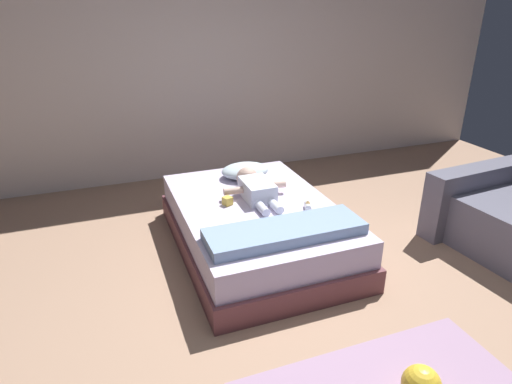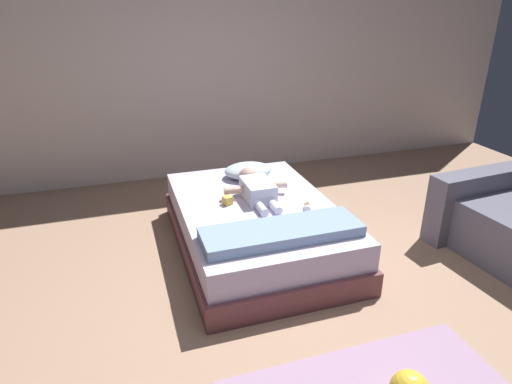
% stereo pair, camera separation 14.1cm
% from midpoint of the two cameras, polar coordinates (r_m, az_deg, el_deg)
% --- Properties ---
extents(ground_plane, '(8.00, 8.00, 0.00)m').
position_cam_midpoint_polar(ground_plane, '(2.73, 4.30, -19.12)').
color(ground_plane, '#A27E65').
extents(wall_behind_bed, '(8.00, 0.12, 2.53)m').
position_cam_midpoint_polar(wall_behind_bed, '(4.92, -10.54, 16.35)').
color(wall_behind_bed, silver).
rests_on(wall_behind_bed, ground_plane).
extents(bed, '(1.21, 1.79, 0.39)m').
position_cam_midpoint_polar(bed, '(3.53, -1.15, -4.49)').
color(bed, brown).
rests_on(bed, ground_plane).
extents(pillow, '(0.43, 0.33, 0.12)m').
position_cam_midpoint_polar(pillow, '(3.94, -2.45, 2.78)').
color(pillow, silver).
rests_on(pillow, bed).
extents(baby, '(0.53, 0.67, 0.18)m').
position_cam_midpoint_polar(baby, '(3.55, -1.30, 0.63)').
color(baby, silver).
rests_on(baby, bed).
extents(toothbrush, '(0.09, 0.15, 0.02)m').
position_cam_midpoint_polar(toothbrush, '(3.73, 1.47, 0.66)').
color(toothbrush, '#2F86E2').
rests_on(toothbrush, bed).
extents(blanket, '(1.09, 0.34, 0.08)m').
position_cam_midpoint_polar(blanket, '(2.96, 2.45, -5.14)').
color(blanket, '#809BC0').
rests_on(blanket, bed).
extents(toy_block, '(0.08, 0.08, 0.06)m').
position_cam_midpoint_polar(toy_block, '(3.42, -4.91, -1.17)').
color(toy_block, gold).
rests_on(toy_block, bed).
extents(baby_bottle, '(0.09, 0.11, 0.07)m').
position_cam_midpoint_polar(baby_bottle, '(3.35, 5.55, -1.77)').
color(baby_bottle, white).
rests_on(baby_bottle, bed).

